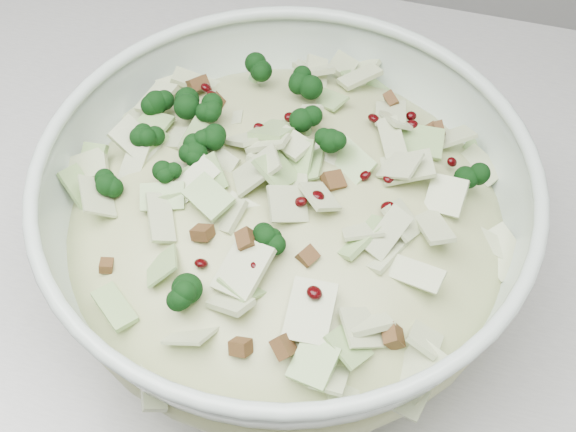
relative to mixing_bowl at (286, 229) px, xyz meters
name	(u,v)px	position (x,y,z in m)	size (l,w,h in m)	color
counter	(190,374)	(-0.16, 0.10, -0.52)	(3.60, 0.60, 0.90)	silver
mixing_bowl	(286,229)	(0.00, 0.00, 0.00)	(0.45, 0.45, 0.14)	silver
salad	(286,210)	(0.00, 0.00, 0.02)	(0.45, 0.45, 0.14)	#BCC184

